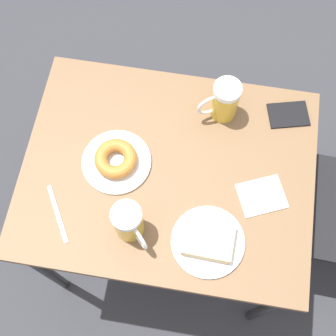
{
  "coord_description": "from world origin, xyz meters",
  "views": [
    {
      "loc": [
        0.51,
        0.08,
        2.09
      ],
      "look_at": [
        0.0,
        0.0,
        0.79
      ],
      "focal_mm": 50.0,
      "sensor_mm": 36.0,
      "label": 1
    }
  ],
  "objects_px": {
    "beer_mug_left": "(224,101)",
    "beer_mug_center": "(129,223)",
    "napkin_folded": "(262,196)",
    "passport_near_edge": "(288,115)",
    "plate_with_cake": "(208,241)",
    "plate_with_donut": "(116,160)",
    "fork": "(57,214)"
  },
  "relations": [
    {
      "from": "beer_mug_left",
      "to": "beer_mug_center",
      "type": "distance_m",
      "value": 0.48
    },
    {
      "from": "beer_mug_center",
      "to": "napkin_folded",
      "type": "xyz_separation_m",
      "value": [
        -0.16,
        0.37,
        -0.07
      ]
    },
    {
      "from": "beer_mug_left",
      "to": "passport_near_edge",
      "type": "relative_size",
      "value": 1.02
    },
    {
      "from": "plate_with_cake",
      "to": "beer_mug_left",
      "type": "distance_m",
      "value": 0.43
    },
    {
      "from": "plate_with_donut",
      "to": "fork",
      "type": "bearing_deg",
      "value": -36.41
    },
    {
      "from": "beer_mug_center",
      "to": "fork",
      "type": "bearing_deg",
      "value": -92.75
    },
    {
      "from": "beer_mug_center",
      "to": "passport_near_edge",
      "type": "xyz_separation_m",
      "value": [
        -0.45,
        0.43,
        -0.07
      ]
    },
    {
      "from": "plate_with_donut",
      "to": "beer_mug_left",
      "type": "relative_size",
      "value": 1.45
    },
    {
      "from": "plate_with_donut",
      "to": "passport_near_edge",
      "type": "height_order",
      "value": "plate_with_donut"
    },
    {
      "from": "plate_with_cake",
      "to": "napkin_folded",
      "type": "relative_size",
      "value": 1.28
    },
    {
      "from": "plate_with_donut",
      "to": "fork",
      "type": "distance_m",
      "value": 0.23
    },
    {
      "from": "plate_with_donut",
      "to": "napkin_folded",
      "type": "bearing_deg",
      "value": 85.43
    },
    {
      "from": "plate_with_donut",
      "to": "fork",
      "type": "height_order",
      "value": "plate_with_donut"
    },
    {
      "from": "beer_mug_left",
      "to": "passport_near_edge",
      "type": "height_order",
      "value": "beer_mug_left"
    },
    {
      "from": "plate_with_cake",
      "to": "beer_mug_left",
      "type": "bearing_deg",
      "value": -178.4
    },
    {
      "from": "plate_with_cake",
      "to": "fork",
      "type": "relative_size",
      "value": 1.28
    },
    {
      "from": "passport_near_edge",
      "to": "napkin_folded",
      "type": "bearing_deg",
      "value": -11.71
    },
    {
      "from": "plate_with_cake",
      "to": "beer_mug_center",
      "type": "xyz_separation_m",
      "value": [
        -0.0,
        -0.23,
        0.06
      ]
    },
    {
      "from": "fork",
      "to": "beer_mug_center",
      "type": "bearing_deg",
      "value": 87.25
    },
    {
      "from": "beer_mug_center",
      "to": "beer_mug_left",
      "type": "bearing_deg",
      "value": 153.26
    },
    {
      "from": "passport_near_edge",
      "to": "beer_mug_center",
      "type": "bearing_deg",
      "value": -43.45
    },
    {
      "from": "beer_mug_center",
      "to": "plate_with_cake",
      "type": "bearing_deg",
      "value": 89.69
    },
    {
      "from": "beer_mug_left",
      "to": "fork",
      "type": "distance_m",
      "value": 0.6
    },
    {
      "from": "plate_with_cake",
      "to": "beer_mug_left",
      "type": "xyz_separation_m",
      "value": [
        -0.43,
        -0.01,
        0.06
      ]
    },
    {
      "from": "napkin_folded",
      "to": "plate_with_donut",
      "type": "bearing_deg",
      "value": -94.57
    },
    {
      "from": "napkin_folded",
      "to": "fork",
      "type": "relative_size",
      "value": 1.0
    },
    {
      "from": "napkin_folded",
      "to": "fork",
      "type": "height_order",
      "value": "same"
    },
    {
      "from": "beer_mug_center",
      "to": "fork",
      "type": "xyz_separation_m",
      "value": [
        -0.01,
        -0.22,
        -0.07
      ]
    },
    {
      "from": "napkin_folded",
      "to": "passport_near_edge",
      "type": "xyz_separation_m",
      "value": [
        -0.29,
        0.06,
        0.0
      ]
    },
    {
      "from": "beer_mug_left",
      "to": "beer_mug_center",
      "type": "relative_size",
      "value": 1.0
    },
    {
      "from": "napkin_folded",
      "to": "fork",
      "type": "bearing_deg",
      "value": -75.48
    },
    {
      "from": "fork",
      "to": "beer_mug_left",
      "type": "bearing_deg",
      "value": 133.59
    }
  ]
}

